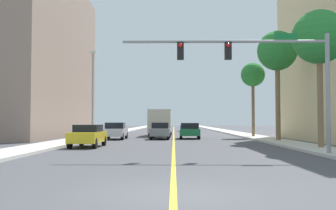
# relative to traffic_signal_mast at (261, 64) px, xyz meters

# --- Properties ---
(ground) EXTENTS (192.00, 192.00, 0.00)m
(ground) POSITION_rel_traffic_signal_mast_xyz_m (-4.17, 32.54, -4.37)
(ground) COLOR #47474C
(sidewalk_left) EXTENTS (2.57, 168.00, 0.15)m
(sidewalk_left) POSITION_rel_traffic_signal_mast_xyz_m (-12.35, 32.54, -4.30)
(sidewalk_left) COLOR beige
(sidewalk_left) RESTS_ON ground
(sidewalk_right) EXTENTS (2.57, 168.00, 0.15)m
(sidewalk_right) POSITION_rel_traffic_signal_mast_xyz_m (4.01, 32.54, -4.30)
(sidewalk_right) COLOR beige
(sidewalk_right) RESTS_ON ground
(lane_marking_center) EXTENTS (0.16, 144.00, 0.01)m
(lane_marking_center) POSITION_rel_traffic_signal_mast_xyz_m (-4.17, 32.54, -4.37)
(lane_marking_center) COLOR yellow
(lane_marking_center) RESTS_ON ground
(building_left_near) EXTENTS (10.44, 23.80, 17.19)m
(building_left_near) POSITION_rel_traffic_signal_mast_xyz_m (-20.31, 22.90, 4.22)
(building_left_near) COLOR gray
(building_left_near) RESTS_ON ground
(traffic_signal_mast) EXTENTS (9.82, 0.36, 5.69)m
(traffic_signal_mast) POSITION_rel_traffic_signal_mast_xyz_m (0.00, 0.00, 0.00)
(traffic_signal_mast) COLOR gray
(traffic_signal_mast) RESTS_ON sidewalk_right
(street_lamp) EXTENTS (0.56, 0.28, 7.93)m
(street_lamp) POSITION_rel_traffic_signal_mast_xyz_m (-11.57, 16.79, 0.17)
(street_lamp) COLOR gray
(street_lamp) RESTS_ON sidewalk_left
(palm_near) EXTENTS (3.15, 3.15, 8.00)m
(palm_near) POSITION_rel_traffic_signal_mast_xyz_m (4.34, 4.21, 2.12)
(palm_near) COLOR brown
(palm_near) RESTS_ON sidewalk_right
(palm_mid) EXTENTS (3.20, 3.20, 8.78)m
(palm_mid) POSITION_rel_traffic_signal_mast_xyz_m (4.19, 12.79, 2.84)
(palm_mid) COLOR brown
(palm_mid) RESTS_ON sidewalk_right
(palm_far) EXTENTS (2.45, 2.45, 7.51)m
(palm_far) POSITION_rel_traffic_signal_mast_xyz_m (3.97, 21.36, 1.93)
(palm_far) COLOR brown
(palm_far) RESTS_ON sidewalk_right
(car_gray) EXTENTS (1.79, 4.58, 1.53)m
(car_gray) POSITION_rel_traffic_signal_mast_xyz_m (-5.40, 17.61, -3.60)
(car_gray) COLOR slate
(car_gray) RESTS_ON ground
(car_green) EXTENTS (1.98, 4.09, 1.49)m
(car_green) POSITION_rel_traffic_signal_mast_xyz_m (-2.64, 18.30, -3.61)
(car_green) COLOR #196638
(car_green) RESTS_ON ground
(car_blue) EXTENTS (1.85, 4.18, 1.38)m
(car_blue) POSITION_rel_traffic_signal_mast_xyz_m (-2.19, 45.24, -3.64)
(car_blue) COLOR #1E389E
(car_blue) RESTS_ON ground
(car_yellow) EXTENTS (1.76, 4.04, 1.43)m
(car_yellow) POSITION_rel_traffic_signal_mast_xyz_m (-9.63, 6.31, -3.62)
(car_yellow) COLOR gold
(car_yellow) RESTS_ON ground
(car_silver) EXTENTS (1.93, 4.24, 1.53)m
(car_silver) POSITION_rel_traffic_signal_mast_xyz_m (-9.51, 17.00, -3.60)
(car_silver) COLOR #BCBCC1
(car_silver) RESTS_ON ground
(delivery_truck) EXTENTS (2.48, 8.83, 2.89)m
(delivery_truck) POSITION_rel_traffic_signal_mast_xyz_m (-5.64, 25.41, -2.81)
(delivery_truck) COLOR red
(delivery_truck) RESTS_ON ground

